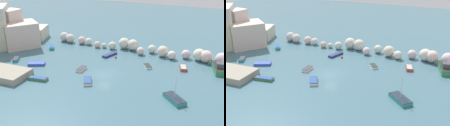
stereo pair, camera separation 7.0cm
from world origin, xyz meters
The scene contains 16 objects.
cove_water centered at (0.00, 0.00, 0.00)m, with size 160.00×160.00×0.00m, color #426A7A.
cliff_headland_left centered at (-31.40, 5.79, 3.55)m, with size 19.54×21.82×10.13m.
rock_breakwater centered at (3.99, 14.82, 1.18)m, with size 43.69×4.72×2.72m.
stone_dock centered at (-16.96, -8.62, 0.62)m, with size 8.98×5.76×1.24m, color gray.
channel_buoy centered at (-1.41, 9.01, 0.25)m, with size 0.49×0.49×0.49m, color #E04C28.
moored_boat_0 centered at (14.68, -4.62, 0.35)m, with size 4.31×4.31×4.37m.
moored_boat_1 centered at (-5.06, -0.10, 0.27)m, with size 1.30×2.69×0.55m.
moored_boat_2 centered at (-18.55, 8.52, 0.34)m, with size 2.69×3.12×0.70m.
moored_boat_3 centered at (-10.16, -7.34, 0.28)m, with size 3.81×1.74×0.53m.
moored_boat_4 centered at (-20.85, -1.38, 0.30)m, with size 2.20×2.73×0.60m.
moored_boat_5 centered at (13.61, 8.87, 0.29)m, with size 2.00×3.15×0.56m.
moored_boat_6 centered at (6.67, 6.82, 0.24)m, with size 2.29×2.58×0.49m.
moored_boat_7 centered at (-3.30, 9.79, 0.24)m, with size 2.30×4.13×0.47m.
moored_boat_8 centered at (-15.10, -1.59, 0.26)m, with size 3.74×2.81×0.51m.
moored_boat_9 centered at (20.33, 10.92, 0.64)m, with size 3.70×6.54×1.93m.
moored_boat_10 centered at (-1.20, -4.53, 0.31)m, with size 2.76×3.43×0.59m.
Camera 1 is at (21.01, -43.31, 22.07)m, focal length 43.45 mm.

